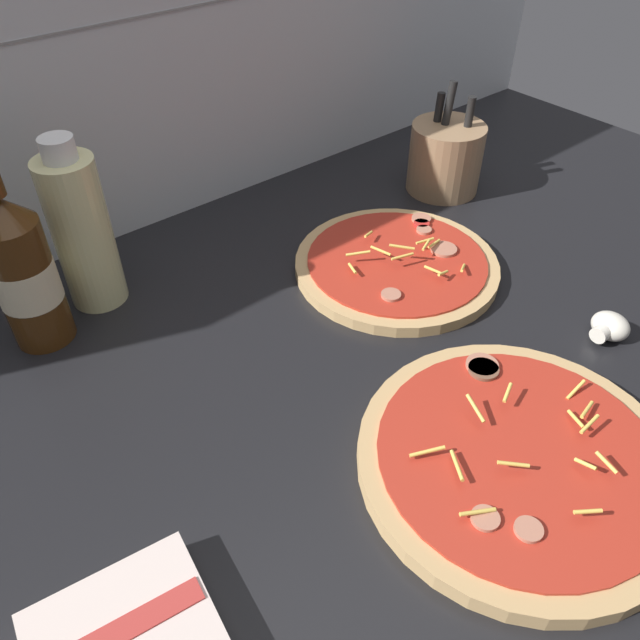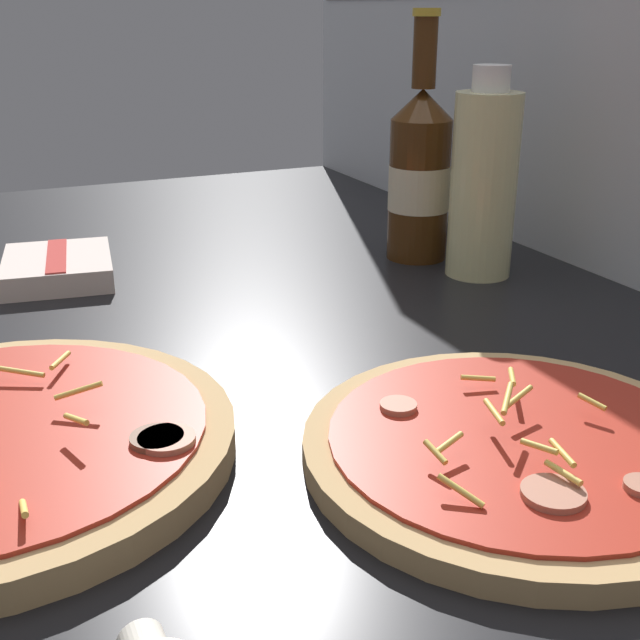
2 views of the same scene
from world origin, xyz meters
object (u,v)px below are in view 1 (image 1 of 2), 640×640
(dish_towel, at_px, (124,638))
(mushroom_left, at_px, (609,327))
(pizza_near, at_px, (518,460))
(oil_bottle, at_px, (82,231))
(pizza_far, at_px, (397,265))
(utensil_crock, at_px, (445,157))
(beer_bottle, at_px, (22,269))

(dish_towel, bearing_deg, mushroom_left, -3.97)
(pizza_near, xyz_separation_m, oil_bottle, (-0.19, 0.49, 0.09))
(pizza_far, distance_m, dish_towel, 0.53)
(pizza_near, xyz_separation_m, mushroom_left, (0.23, 0.05, 0.00))
(mushroom_left, distance_m, utensil_crock, 0.38)
(pizza_near, xyz_separation_m, beer_bottle, (-0.27, 0.46, 0.08))
(beer_bottle, bearing_deg, mushroom_left, -39.92)
(beer_bottle, distance_m, utensil_crock, 0.62)
(beer_bottle, distance_m, dish_towel, 0.39)
(pizza_near, height_order, oil_bottle, oil_bottle)
(oil_bottle, xyz_separation_m, mushroom_left, (0.42, -0.44, -0.08))
(beer_bottle, xyz_separation_m, utensil_crock, (0.61, -0.06, -0.04))
(pizza_far, bearing_deg, pizza_near, -114.79)
(pizza_far, distance_m, mushroom_left, 0.27)
(beer_bottle, distance_m, oil_bottle, 0.08)
(oil_bottle, relative_size, mushroom_left, 4.56)
(pizza_near, distance_m, oil_bottle, 0.53)
(pizza_far, relative_size, beer_bottle, 1.02)
(mushroom_left, distance_m, dish_towel, 0.59)
(beer_bottle, relative_size, dish_towel, 1.82)
(pizza_far, relative_size, oil_bottle, 1.26)
(pizza_near, bearing_deg, utensil_crock, 49.41)
(pizza_near, relative_size, pizza_far, 1.13)
(pizza_near, distance_m, utensil_crock, 0.53)
(beer_bottle, bearing_deg, oil_bottle, 18.89)
(mushroom_left, bearing_deg, beer_bottle, 140.08)
(pizza_near, xyz_separation_m, dish_towel, (-0.35, 0.09, 0.00))
(pizza_far, xyz_separation_m, dish_towel, (-0.49, -0.21, 0.00))
(oil_bottle, xyz_separation_m, dish_towel, (-0.17, -0.40, -0.08))
(oil_bottle, bearing_deg, beer_bottle, -161.11)
(utensil_crock, height_order, dish_towel, utensil_crock)
(pizza_far, relative_size, utensil_crock, 1.60)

